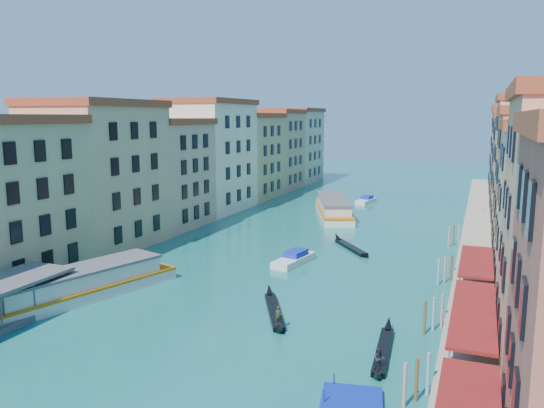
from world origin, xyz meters
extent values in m
cube|color=tan|center=(-26.00, 23.50, 8.50)|extent=(12.00, 15.00, 17.00)
cube|color=tan|center=(-26.00, 39.50, 9.50)|extent=(12.00, 17.00, 19.00)
cube|color=#994B21|center=(-26.00, 39.50, 19.50)|extent=(12.80, 17.40, 1.00)
cube|color=tan|center=(-26.00, 55.00, 8.25)|extent=(12.00, 14.00, 16.50)
cube|color=#994B21|center=(-26.00, 55.00, 17.00)|extent=(12.80, 14.40, 1.00)
cube|color=beige|center=(-26.00, 71.00, 10.00)|extent=(12.00, 18.00, 20.00)
cube|color=#994B21|center=(-26.00, 71.00, 20.50)|extent=(12.80, 18.40, 1.00)
cube|color=tan|center=(-26.00, 88.00, 8.75)|extent=(12.00, 16.00, 17.50)
cube|color=#994B21|center=(-26.00, 88.00, 18.00)|extent=(12.80, 16.40, 1.00)
cube|color=tan|center=(-26.00, 103.50, 9.25)|extent=(12.00, 15.00, 18.50)
cube|color=#994B21|center=(-26.00, 103.50, 19.00)|extent=(12.80, 15.40, 1.00)
cube|color=tan|center=(-26.00, 119.50, 9.50)|extent=(12.00, 17.00, 19.00)
cube|color=#994B21|center=(-26.00, 119.50, 19.50)|extent=(12.80, 17.40, 1.00)
cube|color=tan|center=(30.00, 71.00, 10.00)|extent=(12.00, 18.00, 20.00)
cube|color=#994B21|center=(30.00, 71.00, 20.50)|extent=(12.80, 18.40, 1.00)
cube|color=#A74F4A|center=(30.00, 87.50, 8.75)|extent=(12.00, 15.00, 17.50)
cube|color=#994B21|center=(30.00, 87.50, 18.00)|extent=(12.80, 15.40, 1.00)
cube|color=tan|center=(30.00, 103.00, 9.25)|extent=(12.00, 16.00, 18.50)
cube|color=#994B21|center=(30.00, 103.00, 19.00)|extent=(12.80, 16.40, 1.00)
cube|color=#A26C45|center=(30.00, 119.50, 9.75)|extent=(12.00, 17.00, 19.50)
cube|color=#994B21|center=(30.00, 119.50, 20.00)|extent=(12.80, 17.40, 1.00)
cube|color=gray|center=(22.00, 65.00, 0.50)|extent=(4.00, 140.00, 1.00)
cylinder|color=#545456|center=(20.80, 12.00, 1.50)|extent=(0.12, 0.12, 3.00)
cube|color=maroon|center=(22.20, 23.50, 3.00)|extent=(3.20, 15.30, 0.25)
cylinder|color=#545456|center=(20.80, 18.40, 1.50)|extent=(0.12, 0.12, 3.00)
cylinder|color=#545456|center=(20.80, 28.60, 1.50)|extent=(0.12, 0.12, 3.00)
cube|color=maroon|center=(22.20, 39.00, 3.00)|extent=(3.20, 12.60, 0.25)
cylinder|color=#545456|center=(20.80, 34.80, 1.50)|extent=(0.12, 0.12, 3.00)
cylinder|color=#545456|center=(20.80, 43.20, 1.50)|extent=(0.12, 0.12, 3.00)
cylinder|color=brown|center=(18.50, 13.00, 1.30)|extent=(0.24, 0.24, 3.20)
cylinder|color=brown|center=(19.10, 14.00, 1.30)|extent=(0.24, 0.24, 3.20)
cylinder|color=brown|center=(19.70, 15.00, 1.30)|extent=(0.24, 0.24, 3.20)
cylinder|color=brown|center=(18.50, 25.00, 1.30)|extent=(0.24, 0.24, 3.20)
cylinder|color=brown|center=(19.10, 26.00, 1.30)|extent=(0.24, 0.24, 3.20)
cylinder|color=brown|center=(19.70, 27.00, 1.30)|extent=(0.24, 0.24, 3.20)
cylinder|color=brown|center=(18.50, 39.00, 1.30)|extent=(0.24, 0.24, 3.20)
cylinder|color=brown|center=(19.10, 40.00, 1.30)|extent=(0.24, 0.24, 3.20)
cylinder|color=brown|center=(19.70, 41.00, 1.30)|extent=(0.24, 0.24, 3.20)
cylinder|color=brown|center=(18.50, 57.00, 1.30)|extent=(0.24, 0.24, 3.20)
cylinder|color=brown|center=(19.10, 58.00, 1.30)|extent=(0.24, 0.24, 3.20)
cylinder|color=brown|center=(19.70, 59.00, 1.30)|extent=(0.24, 0.24, 3.20)
cube|color=silver|center=(-14.00, 21.52, 0.62)|extent=(10.50, 21.07, 1.24)
cube|color=silver|center=(-14.00, 21.52, 1.96)|extent=(8.79, 16.98, 1.65)
cube|color=#545456|center=(-14.00, 21.52, 2.94)|extent=(9.24, 17.56, 0.26)
cube|color=#C6650B|center=(-14.00, 21.52, 1.19)|extent=(10.54, 21.08, 0.26)
cube|color=silver|center=(-2.49, 74.02, 0.67)|extent=(12.52, 22.51, 1.33)
cube|color=silver|center=(-2.49, 74.02, 2.11)|extent=(10.43, 18.17, 1.77)
cube|color=#545456|center=(-2.49, 74.02, 3.16)|extent=(10.94, 18.81, 0.28)
cube|color=#C6650B|center=(-2.49, 74.02, 1.28)|extent=(12.57, 22.53, 0.28)
cube|color=black|center=(5.29, 24.76, 0.21)|extent=(4.88, 8.16, 0.43)
cone|color=black|center=(3.10, 29.02, 0.58)|extent=(1.65, 2.11, 1.61)
cone|color=black|center=(7.47, 20.50, 0.48)|extent=(1.49, 1.81, 1.42)
imported|color=#2A301F|center=(6.95, 21.52, 1.21)|extent=(0.72, 0.63, 1.65)
cube|color=black|center=(16.00, 20.14, 0.20)|extent=(1.66, 8.24, 0.41)
cone|color=black|center=(15.63, 24.67, 0.55)|extent=(0.96, 1.89, 1.53)
cone|color=black|center=(16.37, 15.61, 0.45)|extent=(0.94, 1.57, 1.34)
imported|color=#22212B|center=(16.28, 16.69, 1.15)|extent=(0.81, 0.65, 1.57)
cube|color=black|center=(6.26, 50.81, 0.21)|extent=(6.12, 7.64, 0.44)
cone|color=black|center=(3.33, 54.70, 0.58)|extent=(1.88, 2.09, 1.63)
cone|color=black|center=(9.19, 46.93, 0.49)|extent=(1.67, 1.82, 1.44)
cube|color=silver|center=(1.43, 41.19, 0.42)|extent=(3.52, 7.64, 0.84)
cube|color=#1428A4|center=(1.52, 41.71, 1.16)|extent=(2.40, 3.42, 0.74)
cube|color=white|center=(0.19, 90.45, 0.39)|extent=(3.32, 7.07, 0.78)
cube|color=#1428A4|center=(0.28, 90.92, 1.07)|extent=(2.24, 3.18, 0.68)
camera|label=1|loc=(22.08, -18.15, 17.77)|focal=35.00mm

